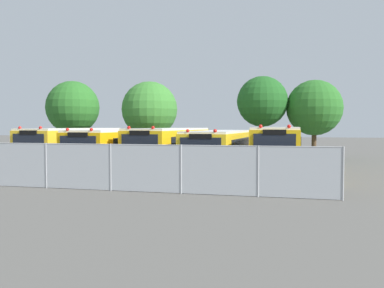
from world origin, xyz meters
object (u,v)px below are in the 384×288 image
(school_bus_1, at_px, (122,146))
(tree_3, at_px, (315,108))
(school_bus_3, at_px, (222,148))
(tree_1, at_px, (150,110))
(school_bus_0, at_px, (74,146))
(school_bus_4, at_px, (279,147))
(school_bus_2, at_px, (171,147))
(traffic_cone, at_px, (60,176))
(tree_2, at_px, (260,102))
(tree_0, at_px, (73,108))

(school_bus_1, relative_size, tree_3, 1.80)
(school_bus_3, bearing_deg, school_bus_1, -0.86)
(tree_1, bearing_deg, school_bus_3, -49.50)
(school_bus_0, relative_size, school_bus_4, 0.86)
(school_bus_2, bearing_deg, traffic_cone, 66.92)
(tree_1, height_order, tree_2, tree_2)
(school_bus_1, relative_size, tree_1, 1.77)
(school_bus_0, bearing_deg, tree_2, -137.67)
(school_bus_0, distance_m, school_bus_4, 13.31)
(tree_1, bearing_deg, school_bus_0, -101.27)
(school_bus_2, bearing_deg, tree_2, -114.23)
(school_bus_4, bearing_deg, tree_1, -39.21)
(tree_1, relative_size, tree_3, 1.02)
(school_bus_3, distance_m, tree_3, 12.32)
(school_bus_4, height_order, tree_2, tree_2)
(tree_0, relative_size, tree_2, 0.97)
(school_bus_2, height_order, school_bus_4, school_bus_4)
(tree_3, distance_m, traffic_cone, 21.86)
(school_bus_2, bearing_deg, tree_0, -32.45)
(tree_0, distance_m, traffic_cone, 17.22)
(traffic_cone, bearing_deg, school_bus_4, 36.20)
(traffic_cone, bearing_deg, tree_0, 118.10)
(school_bus_3, xyz_separation_m, school_bus_4, (3.35, 0.17, 0.11))
(school_bus_2, distance_m, tree_2, 11.25)
(traffic_cone, bearing_deg, tree_1, 95.09)
(school_bus_3, height_order, traffic_cone, school_bus_3)
(school_bus_2, height_order, school_bus_3, school_bus_2)
(school_bus_0, distance_m, tree_2, 15.41)
(school_bus_1, height_order, tree_2, tree_2)
(tree_2, xyz_separation_m, traffic_cone, (-8.00, -16.88, -4.42))
(school_bus_4, xyz_separation_m, tree_3, (2.45, 10.31, 2.75))
(school_bus_3, bearing_deg, school_bus_2, -0.50)
(school_bus_0, height_order, tree_0, tree_0)
(school_bus_2, height_order, traffic_cone, school_bus_2)
(school_bus_4, xyz_separation_m, tree_1, (-11.41, 9.26, 2.62))
(tree_1, xyz_separation_m, traffic_cone, (1.47, -16.53, -3.78))
(tree_0, xyz_separation_m, traffic_cone, (7.89, -14.78, -4.00))
(tree_2, xyz_separation_m, tree_3, (4.39, 0.71, -0.51))
(school_bus_0, relative_size, tree_1, 1.44)
(school_bus_2, bearing_deg, school_bus_0, 3.23)
(tree_1, relative_size, traffic_cone, 11.06)
(tree_1, distance_m, tree_2, 9.50)
(tree_0, bearing_deg, traffic_cone, -61.90)
(school_bus_4, bearing_deg, school_bus_1, -0.56)
(tree_1, bearing_deg, tree_0, -164.71)
(school_bus_3, distance_m, tree_1, 12.70)
(tree_3, bearing_deg, school_bus_4, -103.37)
(school_bus_3, xyz_separation_m, traffic_cone, (-6.59, -7.10, -1.06))
(school_bus_1, distance_m, tree_0, 11.20)
(tree_0, height_order, tree_3, tree_0)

